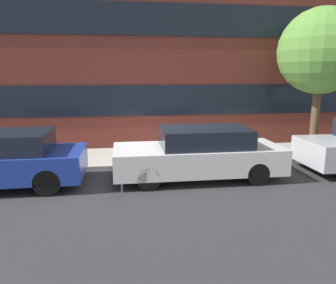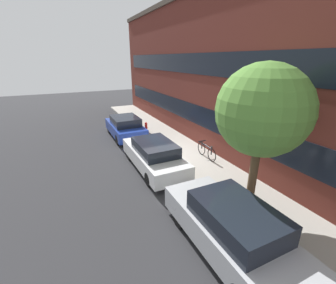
{
  "view_description": "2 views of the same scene",
  "coord_description": "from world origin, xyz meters",
  "px_view_note": "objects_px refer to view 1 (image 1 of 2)",
  "views": [
    {
      "loc": [
        -1.31,
        -9.41,
        2.8
      ],
      "look_at": [
        0.1,
        0.59,
        0.68
      ],
      "focal_mm": 35.0,
      "sensor_mm": 36.0,
      "label": 1
    },
    {
      "loc": [
        9.64,
        -4.56,
        4.91
      ],
      "look_at": [
        0.02,
        0.01,
        0.93
      ],
      "focal_mm": 24.0,
      "sensor_mm": 36.0,
      "label": 2
    }
  ],
  "objects_px": {
    "parked_car_white": "(199,153)",
    "street_tree": "(321,52)",
    "fire_hydrant": "(15,155)",
    "bicycle": "(189,139)",
    "parked_car_blue": "(2,160)"
  },
  "relations": [
    {
      "from": "parked_car_white",
      "to": "street_tree",
      "type": "relative_size",
      "value": 0.95
    },
    {
      "from": "parked_car_white",
      "to": "fire_hydrant",
      "type": "relative_size",
      "value": 6.79
    },
    {
      "from": "fire_hydrant",
      "to": "street_tree",
      "type": "height_order",
      "value": "street_tree"
    },
    {
      "from": "street_tree",
      "to": "bicycle",
      "type": "bearing_deg",
      "value": 165.38
    },
    {
      "from": "parked_car_blue",
      "to": "parked_car_white",
      "type": "relative_size",
      "value": 0.9
    },
    {
      "from": "fire_hydrant",
      "to": "parked_car_white",
      "type": "bearing_deg",
      "value": -16.16
    },
    {
      "from": "parked_car_blue",
      "to": "bicycle",
      "type": "bearing_deg",
      "value": -152.61
    },
    {
      "from": "bicycle",
      "to": "street_tree",
      "type": "relative_size",
      "value": 0.34
    },
    {
      "from": "parked_car_white",
      "to": "street_tree",
      "type": "distance_m",
      "value": 5.43
    },
    {
      "from": "parked_car_blue",
      "to": "street_tree",
      "type": "distance_m",
      "value": 9.9
    },
    {
      "from": "parked_car_white",
      "to": "bicycle",
      "type": "distance_m",
      "value": 2.76
    },
    {
      "from": "parked_car_blue",
      "to": "bicycle",
      "type": "height_order",
      "value": "parked_car_blue"
    },
    {
      "from": "fire_hydrant",
      "to": "bicycle",
      "type": "height_order",
      "value": "bicycle"
    },
    {
      "from": "parked_car_blue",
      "to": "parked_car_white",
      "type": "distance_m",
      "value": 5.01
    },
    {
      "from": "parked_car_blue",
      "to": "street_tree",
      "type": "height_order",
      "value": "street_tree"
    }
  ]
}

